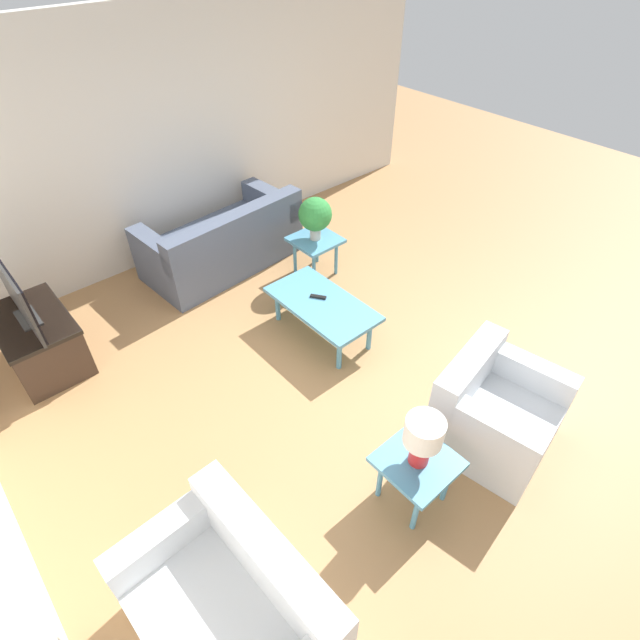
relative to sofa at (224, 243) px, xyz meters
The scene contains 13 objects.
ground_plane 2.33m from the sofa, behind, with size 14.00×14.00×0.00m, color #A87A4C.
wall_right 1.29m from the sofa, ahead, with size 0.12×7.20×2.70m.
sofa is the anchor object (origin of this frame).
armchair 3.55m from the sofa, behind, with size 0.96×1.01×0.79m.
loveseat 4.01m from the sofa, 147.93° to the left, with size 1.25×0.86×0.79m.
coffee_table 1.69m from the sofa, behind, with size 1.14×0.60×0.40m.
side_table_plant 1.10m from the sofa, 139.88° to the right, with size 0.51×0.51×0.47m.
side_table_lamp 3.55m from the sofa, 169.43° to the left, with size 0.51×0.51×0.47m.
tv_stand_chest 2.21m from the sofa, 96.87° to the left, with size 0.94×0.61×0.55m.
television 2.28m from the sofa, 96.85° to the left, with size 0.99×0.16×0.58m.
potted_plant 1.19m from the sofa, 139.88° to the right, with size 0.37×0.37×0.49m.
table_lamp 3.58m from the sofa, 169.43° to the left, with size 0.27×0.27×0.42m.
remote_control 1.61m from the sofa, behind, with size 0.15×0.12×0.02m.
Camera 1 is at (-2.22, 2.51, 3.46)m, focal length 28.00 mm.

